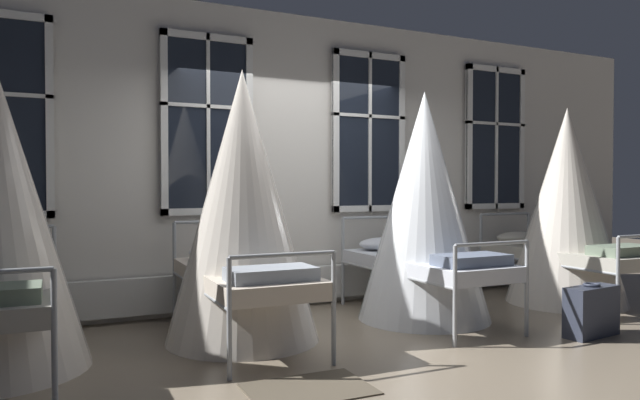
% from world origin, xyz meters
% --- Properties ---
extents(ground, '(21.91, 21.91, 0.00)m').
position_xyz_m(ground, '(0.00, 0.00, 0.00)').
color(ground, gray).
extents(back_wall_with_windows, '(10.35, 0.10, 3.21)m').
position_xyz_m(back_wall_with_windows, '(0.00, 1.33, 1.60)').
color(back_wall_with_windows, silver).
rests_on(back_wall_with_windows, ground).
extents(window_bank, '(6.66, 0.10, 2.80)m').
position_xyz_m(window_bank, '(0.00, 1.21, 1.11)').
color(window_bank, black).
rests_on(window_bank, ground).
extents(cot_second, '(1.31, 1.99, 2.32)m').
position_xyz_m(cot_second, '(-0.94, 0.13, 1.12)').
color(cot_second, '#9EA3A8').
rests_on(cot_second, ground).
extents(cot_third, '(1.31, 1.98, 2.26)m').
position_xyz_m(cot_third, '(0.94, 0.13, 1.09)').
color(cot_third, '#9EA3A8').
rests_on(cot_third, ground).
extents(cot_fourth, '(1.31, 1.98, 2.21)m').
position_xyz_m(cot_fourth, '(2.87, 0.08, 1.07)').
color(cot_fourth, '#9EA3A8').
rests_on(cot_fourth, ground).
extents(rug_second, '(0.81, 0.58, 0.01)m').
position_xyz_m(rug_second, '(-0.95, -1.24, 0.01)').
color(rug_second, brown).
rests_on(rug_second, ground).
extents(suitcase_dark, '(0.58, 0.28, 0.47)m').
position_xyz_m(suitcase_dark, '(1.86, -1.09, 0.22)').
color(suitcase_dark, '#2D3342').
rests_on(suitcase_dark, ground).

